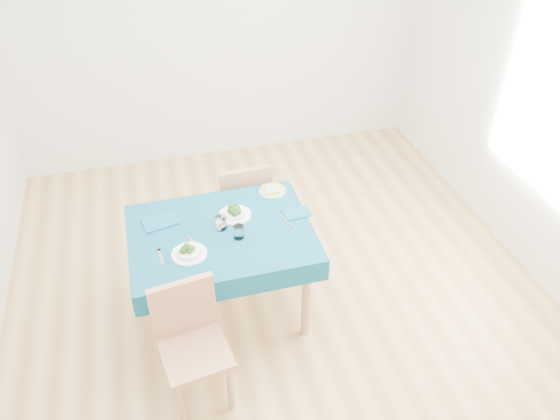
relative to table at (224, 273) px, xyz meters
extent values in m
cube|color=#A27B43|center=(0.41, 0.01, -0.39)|extent=(4.00, 4.50, 0.02)
cube|color=silver|center=(0.41, 2.26, 0.97)|extent=(4.00, 0.02, 2.70)
cube|color=navy|center=(0.00, 0.00, 0.00)|extent=(1.19, 0.90, 0.76)
cube|color=#9F6E4A|center=(-0.29, -0.67, 0.11)|extent=(0.44, 0.48, 0.97)
cube|color=#9F6E4A|center=(0.28, 0.72, 0.12)|extent=(0.43, 0.46, 1.00)
cube|color=silver|center=(-0.40, -0.15, 0.38)|extent=(0.03, 0.16, 0.00)
cube|color=silver|center=(-0.17, -0.10, 0.38)|extent=(0.09, 0.21, 0.00)
cube|color=silver|center=(0.02, 0.11, 0.38)|extent=(0.10, 0.20, 0.00)
cube|color=silver|center=(0.45, -0.01, 0.38)|extent=(0.09, 0.22, 0.00)
cube|color=navy|center=(-0.38, 0.20, 0.39)|extent=(0.25, 0.20, 0.01)
cube|color=navy|center=(0.54, 0.05, 0.38)|extent=(0.19, 0.14, 0.01)
cylinder|color=white|center=(0.01, 0.03, 0.43)|extent=(0.07, 0.07, 0.09)
cylinder|color=white|center=(0.11, -0.09, 0.42)|extent=(0.07, 0.07, 0.09)
cylinder|color=#A2C761|center=(0.44, 0.35, 0.38)|extent=(0.20, 0.20, 0.01)
cube|color=beige|center=(0.44, 0.35, 0.40)|extent=(0.11, 0.11, 0.01)
camera|label=1|loc=(-0.35, -2.77, 2.66)|focal=35.00mm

